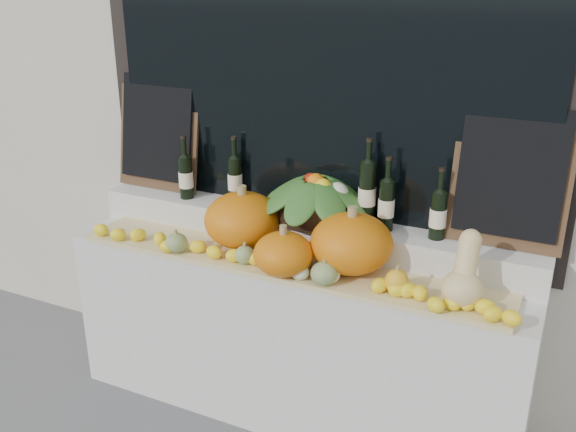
{
  "coord_description": "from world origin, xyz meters",
  "views": [
    {
      "loc": [
        1.18,
        -1.03,
        2.21
      ],
      "look_at": [
        0.0,
        1.45,
        1.12
      ],
      "focal_mm": 40.0,
      "sensor_mm": 36.0,
      "label": 1
    }
  ],
  "objects_px": {
    "pumpkin_right": "(351,243)",
    "produce_bowl": "(316,196)",
    "wine_bottle_tall": "(367,193)",
    "butternut_squash": "(464,277)",
    "pumpkin_left": "(243,220)"
  },
  "relations": [
    {
      "from": "pumpkin_right",
      "to": "produce_bowl",
      "type": "relative_size",
      "value": 0.64
    },
    {
      "from": "produce_bowl",
      "to": "wine_bottle_tall",
      "type": "distance_m",
      "value": 0.25
    },
    {
      "from": "butternut_squash",
      "to": "wine_bottle_tall",
      "type": "xyz_separation_m",
      "value": [
        -0.53,
        0.32,
        0.18
      ]
    },
    {
      "from": "pumpkin_right",
      "to": "butternut_squash",
      "type": "distance_m",
      "value": 0.52
    },
    {
      "from": "pumpkin_right",
      "to": "produce_bowl",
      "type": "xyz_separation_m",
      "value": [
        -0.26,
        0.2,
        0.12
      ]
    },
    {
      "from": "wine_bottle_tall",
      "to": "butternut_squash",
      "type": "bearing_deg",
      "value": -31.24
    },
    {
      "from": "pumpkin_left",
      "to": "wine_bottle_tall",
      "type": "relative_size",
      "value": 0.88
    },
    {
      "from": "pumpkin_left",
      "to": "butternut_squash",
      "type": "distance_m",
      "value": 1.1
    },
    {
      "from": "pumpkin_right",
      "to": "wine_bottle_tall",
      "type": "height_order",
      "value": "wine_bottle_tall"
    },
    {
      "from": "pumpkin_right",
      "to": "wine_bottle_tall",
      "type": "distance_m",
      "value": 0.28
    },
    {
      "from": "pumpkin_left",
      "to": "produce_bowl",
      "type": "bearing_deg",
      "value": 28.75
    },
    {
      "from": "wine_bottle_tall",
      "to": "pumpkin_left",
      "type": "bearing_deg",
      "value": -160.22
    },
    {
      "from": "pumpkin_right",
      "to": "produce_bowl",
      "type": "distance_m",
      "value": 0.35
    },
    {
      "from": "butternut_squash",
      "to": "produce_bowl",
      "type": "bearing_deg",
      "value": 159.52
    },
    {
      "from": "pumpkin_right",
      "to": "wine_bottle_tall",
      "type": "relative_size",
      "value": 0.88
    }
  ]
}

